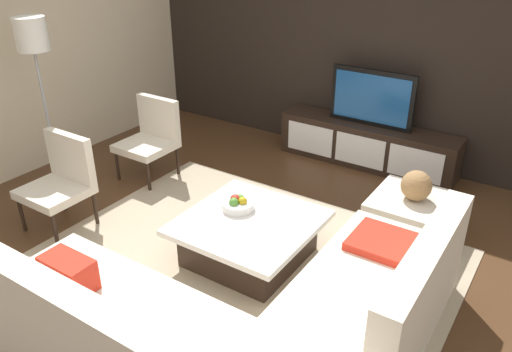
{
  "coord_description": "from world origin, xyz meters",
  "views": [
    {
      "loc": [
        1.91,
        -2.84,
        2.6
      ],
      "look_at": [
        -0.34,
        0.58,
        0.52
      ],
      "focal_mm": 35.67,
      "sensor_mm": 36.0,
      "label": 1
    }
  ],
  "objects_px": {
    "media_console": "(367,145)",
    "coffee_table": "(249,238)",
    "accent_chair_near": "(62,177)",
    "floor_lamp": "(33,47)",
    "fruit_bowl": "(238,204)",
    "decorative_ball": "(416,186)",
    "television": "(372,98)",
    "sectional_couch": "(245,331)",
    "ottoman": "(411,218)",
    "accent_chair_far": "(152,134)"
  },
  "relations": [
    {
      "from": "accent_chair_near",
      "to": "floor_lamp",
      "type": "relative_size",
      "value": 0.49
    },
    {
      "from": "fruit_bowl",
      "to": "decorative_ball",
      "type": "distance_m",
      "value": 1.55
    },
    {
      "from": "coffee_table",
      "to": "ottoman",
      "type": "distance_m",
      "value": 1.48
    },
    {
      "from": "ottoman",
      "to": "fruit_bowl",
      "type": "bearing_deg",
      "value": -141.56
    },
    {
      "from": "floor_lamp",
      "to": "accent_chair_far",
      "type": "height_order",
      "value": "floor_lamp"
    },
    {
      "from": "floor_lamp",
      "to": "accent_chair_far",
      "type": "xyz_separation_m",
      "value": [
        0.72,
        0.75,
        -1.0
      ]
    },
    {
      "from": "coffee_table",
      "to": "decorative_ball",
      "type": "xyz_separation_m",
      "value": [
        1.03,
        1.06,
        0.33
      ]
    },
    {
      "from": "sectional_couch",
      "to": "fruit_bowl",
      "type": "xyz_separation_m",
      "value": [
        -0.81,
        1.08,
        0.14
      ]
    },
    {
      "from": "television",
      "to": "decorative_ball",
      "type": "relative_size",
      "value": 3.6
    },
    {
      "from": "sectional_couch",
      "to": "fruit_bowl",
      "type": "height_order",
      "value": "sectional_couch"
    },
    {
      "from": "floor_lamp",
      "to": "decorative_ball",
      "type": "bearing_deg",
      "value": 16.67
    },
    {
      "from": "coffee_table",
      "to": "floor_lamp",
      "type": "distance_m",
      "value": 2.82
    },
    {
      "from": "media_console",
      "to": "coffee_table",
      "type": "bearing_deg",
      "value": -92.49
    },
    {
      "from": "floor_lamp",
      "to": "media_console",
      "type": "bearing_deg",
      "value": 41.33
    },
    {
      "from": "accent_chair_near",
      "to": "accent_chair_far",
      "type": "height_order",
      "value": "same"
    },
    {
      "from": "sectional_couch",
      "to": "coffee_table",
      "type": "relative_size",
      "value": 2.38
    },
    {
      "from": "television",
      "to": "accent_chair_far",
      "type": "bearing_deg",
      "value": -140.73
    },
    {
      "from": "sectional_couch",
      "to": "accent_chair_near",
      "type": "distance_m",
      "value": 2.45
    },
    {
      "from": "media_console",
      "to": "accent_chair_near",
      "type": "distance_m",
      "value": 3.33
    },
    {
      "from": "media_console",
      "to": "television",
      "type": "xyz_separation_m",
      "value": [
        0.0,
        0.0,
        0.57
      ]
    },
    {
      "from": "media_console",
      "to": "fruit_bowl",
      "type": "xyz_separation_m",
      "value": [
        -0.28,
        -2.2,
        0.18
      ]
    },
    {
      "from": "accent_chair_far",
      "to": "ottoman",
      "type": "bearing_deg",
      "value": 0.09
    },
    {
      "from": "floor_lamp",
      "to": "accent_chair_near",
      "type": "bearing_deg",
      "value": -31.62
    },
    {
      "from": "floor_lamp",
      "to": "ottoman",
      "type": "relative_size",
      "value": 2.53
    },
    {
      "from": "media_console",
      "to": "ottoman",
      "type": "distance_m",
      "value": 1.55
    },
    {
      "from": "fruit_bowl",
      "to": "accent_chair_far",
      "type": "distance_m",
      "value": 1.74
    },
    {
      "from": "ottoman",
      "to": "accent_chair_far",
      "type": "height_order",
      "value": "accent_chair_far"
    },
    {
      "from": "television",
      "to": "sectional_couch",
      "type": "bearing_deg",
      "value": -80.75
    },
    {
      "from": "media_console",
      "to": "television",
      "type": "relative_size",
      "value": 2.15
    },
    {
      "from": "television",
      "to": "accent_chair_near",
      "type": "distance_m",
      "value": 3.34
    },
    {
      "from": "television",
      "to": "ottoman",
      "type": "relative_size",
      "value": 1.37
    },
    {
      "from": "media_console",
      "to": "ottoman",
      "type": "xyz_separation_m",
      "value": [
        0.93,
        -1.23,
        -0.05
      ]
    },
    {
      "from": "media_console",
      "to": "accent_chair_near",
      "type": "bearing_deg",
      "value": -123.79
    },
    {
      "from": "accent_chair_near",
      "to": "floor_lamp",
      "type": "xyz_separation_m",
      "value": [
        -0.76,
        0.47,
        1.0
      ]
    },
    {
      "from": "coffee_table",
      "to": "fruit_bowl",
      "type": "height_order",
      "value": "fruit_bowl"
    },
    {
      "from": "accent_chair_far",
      "to": "floor_lamp",
      "type": "bearing_deg",
      "value": -140.03
    },
    {
      "from": "sectional_couch",
      "to": "ottoman",
      "type": "distance_m",
      "value": 2.08
    },
    {
      "from": "television",
      "to": "fruit_bowl",
      "type": "relative_size",
      "value": 3.44
    },
    {
      "from": "television",
      "to": "media_console",
      "type": "bearing_deg",
      "value": -90.0
    },
    {
      "from": "media_console",
      "to": "television",
      "type": "bearing_deg",
      "value": 90.0
    },
    {
      "from": "coffee_table",
      "to": "ottoman",
      "type": "relative_size",
      "value": 1.53
    },
    {
      "from": "floor_lamp",
      "to": "decorative_ball",
      "type": "distance_m",
      "value": 3.82
    },
    {
      "from": "coffee_table",
      "to": "accent_chair_near",
      "type": "bearing_deg",
      "value": -165.04
    },
    {
      "from": "coffee_table",
      "to": "accent_chair_far",
      "type": "distance_m",
      "value": 1.97
    },
    {
      "from": "sectional_couch",
      "to": "coffee_table",
      "type": "distance_m",
      "value": 1.17
    },
    {
      "from": "sectional_couch",
      "to": "fruit_bowl",
      "type": "distance_m",
      "value": 1.36
    },
    {
      "from": "media_console",
      "to": "floor_lamp",
      "type": "bearing_deg",
      "value": -138.67
    },
    {
      "from": "ottoman",
      "to": "accent_chair_far",
      "type": "relative_size",
      "value": 0.8
    },
    {
      "from": "ottoman",
      "to": "fruit_bowl",
      "type": "xyz_separation_m",
      "value": [
        -1.21,
        -0.96,
        0.23
      ]
    },
    {
      "from": "floor_lamp",
      "to": "fruit_bowl",
      "type": "distance_m",
      "value": 2.56
    }
  ]
}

